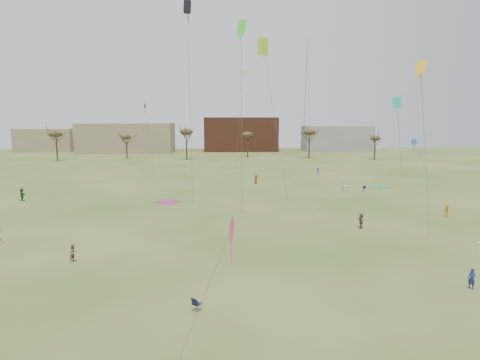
{
  "coord_description": "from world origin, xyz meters",
  "views": [
    {
      "loc": [
        -1.97,
        -32.13,
        12.25
      ],
      "look_at": [
        0.0,
        12.0,
        5.5
      ],
      "focal_mm": 31.1,
      "sensor_mm": 36.0,
      "label": 1
    }
  ],
  "objects_px": {
    "camp_chair_center": "(197,306)",
    "radio_tower": "(306,98)",
    "flyer_near_right": "(472,279)",
    "camp_chair_right": "(364,189)"
  },
  "relations": [
    {
      "from": "flyer_near_right",
      "to": "camp_chair_right",
      "type": "height_order",
      "value": "flyer_near_right"
    },
    {
      "from": "flyer_near_right",
      "to": "camp_chair_right",
      "type": "relative_size",
      "value": 1.72
    },
    {
      "from": "camp_chair_right",
      "to": "radio_tower",
      "type": "relative_size",
      "value": 0.02
    },
    {
      "from": "radio_tower",
      "to": "flyer_near_right",
      "type": "bearing_deg",
      "value": -96.2
    },
    {
      "from": "camp_chair_center",
      "to": "camp_chair_right",
      "type": "distance_m",
      "value": 48.98
    },
    {
      "from": "flyer_near_right",
      "to": "camp_chair_center",
      "type": "distance_m",
      "value": 19.69
    },
    {
      "from": "flyer_near_right",
      "to": "camp_chair_center",
      "type": "relative_size",
      "value": 1.72
    },
    {
      "from": "camp_chair_right",
      "to": "radio_tower",
      "type": "bearing_deg",
      "value": 126.93
    },
    {
      "from": "camp_chair_center",
      "to": "radio_tower",
      "type": "bearing_deg",
      "value": -64.32
    },
    {
      "from": "camp_chair_center",
      "to": "radio_tower",
      "type": "distance_m",
      "value": 137.56
    }
  ]
}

